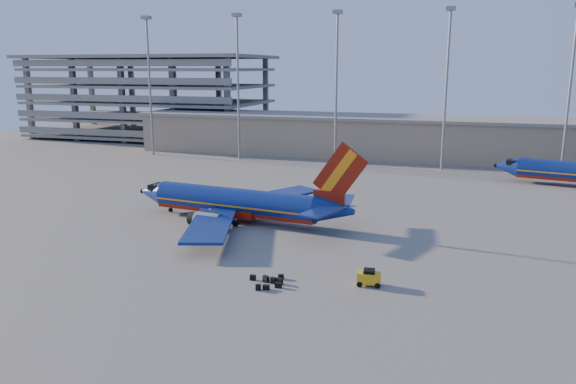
% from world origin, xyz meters
% --- Properties ---
extents(ground, '(220.00, 220.00, 0.00)m').
position_xyz_m(ground, '(0.00, 0.00, 0.00)').
color(ground, slate).
rests_on(ground, ground).
extents(terminal_building, '(122.00, 16.00, 8.50)m').
position_xyz_m(terminal_building, '(10.00, 58.00, 4.32)').
color(terminal_building, gray).
rests_on(terminal_building, ground).
extents(parking_garage, '(62.00, 32.00, 21.40)m').
position_xyz_m(parking_garage, '(-62.00, 74.05, 11.73)').
color(parking_garage, slate).
rests_on(parking_garage, ground).
extents(light_mast_row, '(101.60, 1.60, 28.65)m').
position_xyz_m(light_mast_row, '(5.00, 46.00, 17.55)').
color(light_mast_row, gray).
rests_on(light_mast_row, ground).
extents(aircraft_main, '(30.91, 29.58, 10.48)m').
position_xyz_m(aircraft_main, '(-6.66, 2.13, 2.24)').
color(aircraft_main, navy).
rests_on(aircraft_main, ground).
extents(baggage_tug, '(2.14, 1.44, 1.44)m').
position_xyz_m(baggage_tug, '(11.74, -13.80, 0.75)').
color(baggage_tug, gold).
rests_on(baggage_tug, ground).
extents(luggage_pile, '(3.27, 3.50, 0.54)m').
position_xyz_m(luggage_pile, '(3.50, -16.15, 0.24)').
color(luggage_pile, black).
rests_on(luggage_pile, ground).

